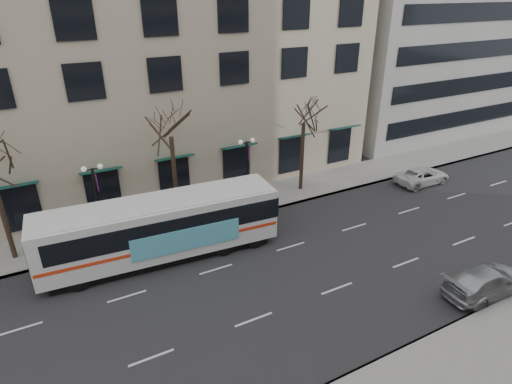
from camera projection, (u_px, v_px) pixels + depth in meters
ground at (233, 292)px, 22.40m from camera, size 160.00×160.00×0.00m
sidewalk_far at (242, 202)px, 31.65m from camera, size 80.00×4.00×0.15m
building_hotel at (90, 22)px, 33.05m from camera, size 40.00×20.00×24.00m
tree_far_mid at (170, 122)px, 26.41m from camera, size 3.60×3.60×8.55m
tree_far_right at (304, 110)px, 30.85m from camera, size 3.60×3.60×8.06m
lamp_post_left at (98, 200)px, 25.53m from camera, size 1.22×0.45×5.21m
lamp_post_right at (247, 170)px, 29.77m from camera, size 1.22×0.45×5.21m
city_bus at (162, 227)px, 24.56m from camera, size 13.79×3.92×3.69m
silver_car at (487, 281)px, 22.07m from camera, size 5.19×2.34×1.47m
white_pickup at (422, 176)px, 34.58m from camera, size 4.72×2.21×1.31m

